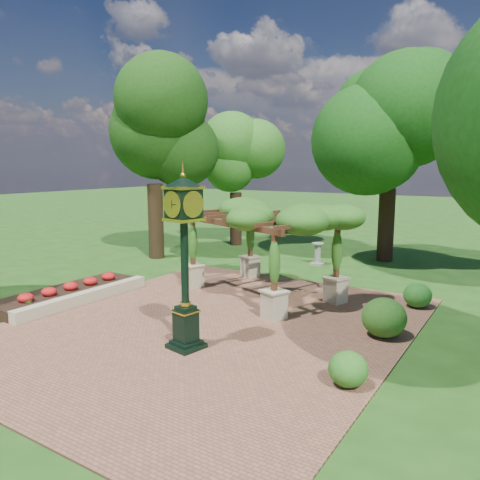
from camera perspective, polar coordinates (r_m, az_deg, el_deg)
The scene contains 13 objects.
ground at distance 12.45m, azimuth -6.31°, elevation -11.63°, with size 120.00×120.00×0.00m, color #1E4714.
brick_plaza at distance 13.19m, azimuth -3.56°, elevation -10.28°, with size 10.00×12.00×0.04m, color brown.
border_wall at distance 15.85m, azimuth -18.34°, elevation -6.70°, with size 0.35×5.00×0.40m, color #C6B793.
flower_bed at distance 16.55m, azimuth -20.33°, elevation -6.22°, with size 1.50×5.00×0.36m, color red.
pedestal_clock at distance 10.97m, azimuth -6.82°, elevation -0.85°, with size 0.96×0.96×4.20m.
pergola at distance 15.56m, azimuth 2.54°, elevation 2.59°, with size 5.85×4.71×3.19m.
sundial at distance 21.02m, azimuth 9.42°, elevation -1.84°, with size 0.60×0.60×0.99m.
shrub_front at distance 9.87m, azimuth 13.05°, elevation -15.07°, with size 0.79×0.79×0.71m, color #27611B.
shrub_mid at distance 12.65m, azimuth 17.15°, elevation -9.02°, with size 1.13×1.13×1.02m, color #285919.
shrub_back at distance 15.53m, azimuth 20.83°, elevation -6.32°, with size 0.85×0.85×0.76m, color #24641D.
tree_west_near at distance 22.39m, azimuth -10.56°, elevation 13.66°, with size 4.28×4.28×9.07m.
tree_west_far at distance 25.67m, azimuth -0.53°, elevation 10.69°, with size 3.37×3.37×7.44m.
tree_north at distance 22.36m, azimuth 17.90°, elevation 12.57°, with size 4.50×4.50×8.60m.
Camera 1 is at (7.34, -9.04, 4.42)m, focal length 35.00 mm.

